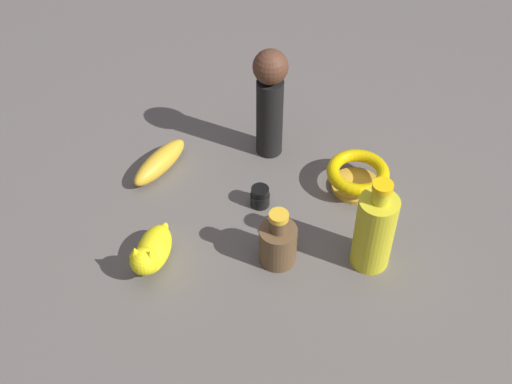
{
  "coord_description": "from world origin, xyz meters",
  "views": [
    {
      "loc": [
        0.9,
        0.05,
        1.02
      ],
      "look_at": [
        0.0,
        0.0,
        0.09
      ],
      "focal_mm": 47.57,
      "sensor_mm": 36.0,
      "label": 1
    }
  ],
  "objects_px": {
    "bottle_short": "(278,242)",
    "bottle_tall": "(374,230)",
    "banana": "(160,162)",
    "nail_polish_jar": "(260,197)",
    "person_figure_adult": "(270,99)",
    "cat_figurine": "(151,252)",
    "bowl": "(358,175)"
  },
  "relations": [
    {
      "from": "person_figure_adult",
      "to": "nail_polish_jar",
      "type": "bearing_deg",
      "value": -3.71
    },
    {
      "from": "cat_figurine",
      "to": "nail_polish_jar",
      "type": "distance_m",
      "value": 0.26
    },
    {
      "from": "banana",
      "to": "bowl",
      "type": "relative_size",
      "value": 1.23
    },
    {
      "from": "bottle_short",
      "to": "bottle_tall",
      "type": "bearing_deg",
      "value": 92.1
    },
    {
      "from": "nail_polish_jar",
      "to": "bottle_short",
      "type": "bearing_deg",
      "value": 16.38
    },
    {
      "from": "nail_polish_jar",
      "to": "bowl",
      "type": "xyz_separation_m",
      "value": [
        -0.06,
        0.2,
        0.01
      ]
    },
    {
      "from": "cat_figurine",
      "to": "person_figure_adult",
      "type": "bearing_deg",
      "value": 148.47
    },
    {
      "from": "bottle_tall",
      "to": "cat_figurine",
      "type": "bearing_deg",
      "value": -85.3
    },
    {
      "from": "bottle_short",
      "to": "person_figure_adult",
      "type": "xyz_separation_m",
      "value": [
        -0.3,
        -0.03,
        0.1
      ]
    },
    {
      "from": "banana",
      "to": "cat_figurine",
      "type": "height_order",
      "value": "cat_figurine"
    },
    {
      "from": "bottle_short",
      "to": "bowl",
      "type": "relative_size",
      "value": 0.97
    },
    {
      "from": "bottle_short",
      "to": "cat_figurine",
      "type": "distance_m",
      "value": 0.24
    },
    {
      "from": "bottle_short",
      "to": "bottle_tall",
      "type": "height_order",
      "value": "bottle_tall"
    },
    {
      "from": "bottle_tall",
      "to": "nail_polish_jar",
      "type": "xyz_separation_m",
      "value": [
        -0.13,
        -0.21,
        -0.07
      ]
    },
    {
      "from": "person_figure_adult",
      "to": "bowl",
      "type": "distance_m",
      "value": 0.24
    },
    {
      "from": "banana",
      "to": "nail_polish_jar",
      "type": "distance_m",
      "value": 0.24
    },
    {
      "from": "person_figure_adult",
      "to": "bowl",
      "type": "xyz_separation_m",
      "value": [
        0.11,
        0.19,
        -0.11
      ]
    },
    {
      "from": "bottle_tall",
      "to": "bowl",
      "type": "height_order",
      "value": "bottle_tall"
    },
    {
      "from": "bottle_short",
      "to": "banana",
      "type": "distance_m",
      "value": 0.35
    },
    {
      "from": "bottle_tall",
      "to": "nail_polish_jar",
      "type": "bearing_deg",
      "value": -121.78
    },
    {
      "from": "bottle_tall",
      "to": "nail_polish_jar",
      "type": "distance_m",
      "value": 0.26
    },
    {
      "from": "person_figure_adult",
      "to": "bottle_tall",
      "type": "xyz_separation_m",
      "value": [
        0.3,
        0.2,
        -0.06
      ]
    },
    {
      "from": "bottle_short",
      "to": "nail_polish_jar",
      "type": "xyz_separation_m",
      "value": [
        -0.14,
        -0.04,
        -0.03
      ]
    },
    {
      "from": "banana",
      "to": "bowl",
      "type": "bearing_deg",
      "value": 115.92
    },
    {
      "from": "banana",
      "to": "person_figure_adult",
      "type": "height_order",
      "value": "person_figure_adult"
    },
    {
      "from": "cat_figurine",
      "to": "bowl",
      "type": "bearing_deg",
      "value": 120.02
    },
    {
      "from": "bottle_short",
      "to": "bottle_tall",
      "type": "distance_m",
      "value": 0.18
    },
    {
      "from": "person_figure_adult",
      "to": "cat_figurine",
      "type": "distance_m",
      "value": 0.4
    },
    {
      "from": "banana",
      "to": "bowl",
      "type": "distance_m",
      "value": 0.42
    },
    {
      "from": "nail_polish_jar",
      "to": "cat_figurine",
      "type": "bearing_deg",
      "value": -49.17
    },
    {
      "from": "cat_figurine",
      "to": "nail_polish_jar",
      "type": "bearing_deg",
      "value": 130.83
    },
    {
      "from": "bottle_short",
      "to": "nail_polish_jar",
      "type": "distance_m",
      "value": 0.15
    }
  ]
}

